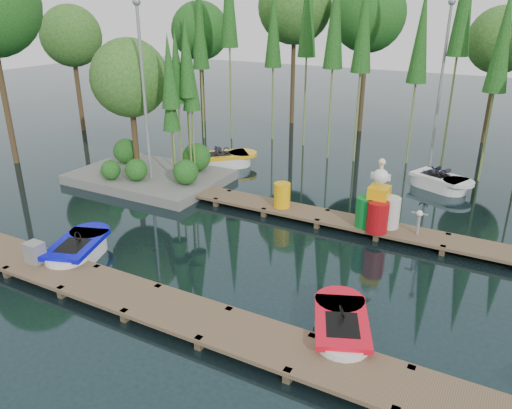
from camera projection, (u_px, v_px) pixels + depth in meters
The scene contains 15 objects.
ground_plane at pixel (235, 238), 16.12m from camera, with size 90.00×90.00×0.00m, color #1A2C31.
near_dock at pixel (142, 300), 12.37m from camera, with size 18.00×1.50×0.50m.
far_dock at pixel (296, 211), 17.62m from camera, with size 15.00×1.20×0.50m.
island at pixel (143, 105), 20.39m from camera, with size 6.20×4.20×6.75m.
tree_screen at pixel (312, 24), 23.33m from camera, with size 34.42×18.53×10.31m.
lamp_island at pixel (143, 82), 18.99m from camera, with size 0.30×0.30×7.25m.
lamp_rear at pixel (442, 72), 21.67m from camera, with size 0.30×0.30×7.25m.
boat_blue at pixel (78, 251), 14.76m from camera, with size 2.00×2.90×0.89m.
boat_red at pixel (341, 329), 11.23m from camera, with size 2.08×2.85×0.87m.
boat_yellow_far at pixel (224, 160), 23.09m from camera, with size 2.97×2.91×1.44m.
boat_white_far at pixel (440, 182), 20.32m from camera, with size 2.91×2.15×1.26m.
utility_cabinet at pixel (35, 252), 13.94m from camera, with size 0.48×0.41×0.59m, color gray.
yellow_barrel at pixel (282, 195), 17.66m from camera, with size 0.59×0.59×0.88m, color #FFB70D.
drum_cluster at pixel (378, 208), 15.90m from camera, with size 1.34×1.23×2.31m.
seagull_post at pixel (419, 218), 15.52m from camera, with size 0.50×0.27×0.80m.
Camera 1 is at (7.56, -12.41, 7.09)m, focal length 35.00 mm.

